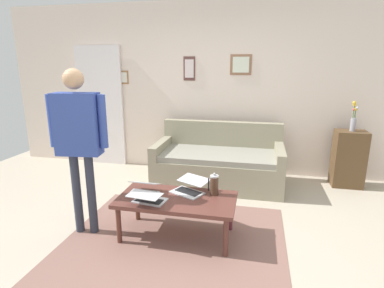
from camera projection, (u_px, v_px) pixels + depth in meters
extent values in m
plane|color=#BCAE99|center=(177.00, 235.00, 3.22)|extent=(7.68, 7.68, 0.00)
cube|color=#886056|center=(175.00, 240.00, 3.12)|extent=(2.20, 1.87, 0.01)
cube|color=beige|center=(211.00, 89.00, 4.96)|extent=(7.04, 0.10, 2.70)
cube|color=brown|center=(189.00, 69.00, 4.90)|extent=(0.19, 0.02, 0.37)
cube|color=silver|center=(189.00, 69.00, 4.89)|extent=(0.14, 0.00, 0.28)
cube|color=#8C6148|center=(241.00, 65.00, 4.71)|extent=(0.33, 0.02, 0.31)
cube|color=silver|center=(241.00, 65.00, 4.71)|extent=(0.25, 0.00, 0.24)
cube|color=#926440|center=(123.00, 77.00, 5.17)|extent=(0.19, 0.02, 0.22)
cube|color=silver|center=(123.00, 77.00, 5.16)|extent=(0.15, 0.00, 0.17)
cube|color=white|center=(101.00, 107.00, 5.35)|extent=(0.82, 0.05, 2.05)
sphere|color=tan|center=(83.00, 107.00, 5.37)|extent=(0.06, 0.06, 0.06)
cube|color=gray|center=(218.00, 171.00, 4.55)|extent=(1.85, 0.94, 0.42)
cube|color=gray|center=(218.00, 155.00, 4.47)|extent=(1.61, 0.86, 0.08)
cube|color=gray|center=(222.00, 136.00, 4.82)|extent=(1.85, 0.14, 0.46)
cube|color=gray|center=(280.00, 154.00, 4.30)|extent=(0.12, 0.94, 0.20)
cube|color=gray|center=(162.00, 147.00, 4.65)|extent=(0.12, 0.94, 0.20)
cube|color=brown|center=(177.00, 200.00, 3.11)|extent=(1.19, 0.61, 0.04)
cylinder|color=brown|center=(226.00, 237.00, 2.83)|extent=(0.05, 0.05, 0.39)
cylinder|color=#572D24|center=(119.00, 225.00, 3.04)|extent=(0.05, 0.05, 0.39)
cylinder|color=maroon|center=(231.00, 213.00, 3.29)|extent=(0.05, 0.05, 0.39)
cylinder|color=brown|center=(137.00, 204.00, 3.50)|extent=(0.05, 0.05, 0.39)
cube|color=silver|center=(187.00, 193.00, 3.22)|extent=(0.39, 0.33, 0.01)
cube|color=black|center=(188.00, 191.00, 3.23)|extent=(0.30, 0.24, 0.00)
cube|color=silver|center=(194.00, 180.00, 3.28)|extent=(0.38, 0.32, 0.03)
cube|color=#A7DDE3|center=(194.00, 180.00, 3.28)|extent=(0.34, 0.29, 0.03)
cube|color=silver|center=(150.00, 200.00, 3.03)|extent=(0.34, 0.24, 0.01)
cube|color=black|center=(149.00, 200.00, 3.02)|extent=(0.28, 0.16, 0.00)
cube|color=silver|center=(145.00, 195.00, 2.92)|extent=(0.34, 0.23, 0.01)
cube|color=#ABD7EC|center=(145.00, 195.00, 2.92)|extent=(0.31, 0.21, 0.00)
cube|color=silver|center=(143.00, 194.00, 3.18)|extent=(0.31, 0.22, 0.01)
cube|color=black|center=(143.00, 193.00, 3.19)|extent=(0.26, 0.13, 0.00)
cube|color=silver|center=(145.00, 183.00, 3.22)|extent=(0.31, 0.20, 0.07)
cube|color=#1B292C|center=(145.00, 183.00, 3.22)|extent=(0.28, 0.18, 0.06)
cylinder|color=#4C3323|center=(214.00, 186.00, 3.16)|extent=(0.09, 0.09, 0.19)
cylinder|color=#B7B7BC|center=(214.00, 176.00, 3.13)|extent=(0.09, 0.09, 0.02)
sphere|color=#B2B2B7|center=(214.00, 174.00, 3.13)|extent=(0.03, 0.03, 0.03)
cube|color=black|center=(209.00, 184.00, 3.17)|extent=(0.01, 0.01, 0.14)
cube|color=brown|center=(348.00, 159.00, 4.45)|extent=(0.42, 0.32, 0.82)
cylinder|color=#9F9DAA|center=(353.00, 125.00, 4.32)|extent=(0.07, 0.07, 0.19)
cylinder|color=#3D7038|center=(356.00, 113.00, 4.27)|extent=(0.02, 0.03, 0.15)
sphere|color=silver|center=(357.00, 108.00, 4.24)|extent=(0.03, 0.03, 0.03)
cylinder|color=#3D7038|center=(354.00, 111.00, 4.29)|extent=(0.02, 0.01, 0.19)
sphere|color=gold|center=(355.00, 105.00, 4.27)|extent=(0.05, 0.05, 0.05)
cylinder|color=#3D7038|center=(354.00, 110.00, 4.28)|extent=(0.01, 0.02, 0.21)
sphere|color=gold|center=(354.00, 103.00, 4.26)|extent=(0.05, 0.05, 0.05)
cylinder|color=#3D7038|center=(353.00, 114.00, 4.28)|extent=(0.01, 0.01, 0.12)
sphere|color=#DE575D|center=(354.00, 109.00, 4.27)|extent=(0.03, 0.03, 0.03)
cylinder|color=#3D7038|center=(355.00, 114.00, 4.29)|extent=(0.01, 0.01, 0.12)
sphere|color=yellow|center=(356.00, 109.00, 4.28)|extent=(0.05, 0.05, 0.05)
cylinder|color=#303443|center=(77.00, 194.00, 3.20)|extent=(0.09, 0.09, 0.87)
cylinder|color=#303443|center=(91.00, 194.00, 3.18)|extent=(0.09, 0.09, 0.87)
cube|color=#354B9E|center=(78.00, 124.00, 3.00)|extent=(0.45, 0.24, 0.61)
cylinder|color=#354B9E|center=(52.00, 121.00, 3.02)|extent=(0.09, 0.09, 0.52)
cylinder|color=#354B9E|center=(103.00, 122.00, 2.97)|extent=(0.09, 0.09, 0.52)
sphere|color=tan|center=(73.00, 79.00, 2.89)|extent=(0.20, 0.20, 0.20)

